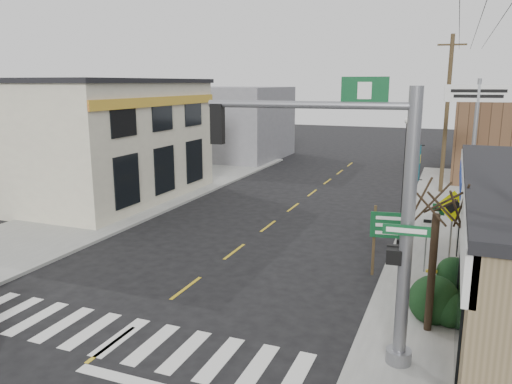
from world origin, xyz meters
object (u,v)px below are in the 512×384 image
at_px(lamp_post, 406,173).
at_px(bare_tree, 438,192).
at_px(fire_hydrant, 432,272).
at_px(guide_sign, 392,232).
at_px(traffic_signal_pole, 373,198).
at_px(dance_center_sign, 477,113).
at_px(utility_pole_far, 447,113).

bearing_deg(lamp_post, bare_tree, -69.26).
bearing_deg(fire_hydrant, guide_sign, 178.56).
distance_m(traffic_signal_pole, bare_tree, 2.44).
height_order(traffic_signal_pole, bare_tree, traffic_signal_pole).
height_order(fire_hydrant, dance_center_sign, dance_center_sign).
bearing_deg(bare_tree, lamp_post, 101.16).
height_order(guide_sign, lamp_post, lamp_post).
relative_size(traffic_signal_pole, guide_sign, 2.68).
xyz_separation_m(traffic_signal_pole, lamp_post, (-0.03, 9.13, -0.95)).
height_order(fire_hydrant, utility_pole_far, utility_pole_far).
distance_m(guide_sign, utility_pole_far, 16.01).
bearing_deg(utility_pole_far, traffic_signal_pole, -98.95).
distance_m(fire_hydrant, dance_center_sign, 11.93).
bearing_deg(bare_tree, fire_hydrant, 91.33).
bearing_deg(bare_tree, dance_center_sign, 85.07).
bearing_deg(fire_hydrant, lamp_post, 109.76).
height_order(traffic_signal_pole, guide_sign, traffic_signal_pole).
relative_size(guide_sign, dance_center_sign, 0.37).
bearing_deg(traffic_signal_pole, guide_sign, 86.95).
height_order(dance_center_sign, utility_pole_far, utility_pole_far).
distance_m(fire_hydrant, bare_tree, 4.88).
bearing_deg(utility_pole_far, lamp_post, -101.38).
bearing_deg(dance_center_sign, guide_sign, -109.88).
distance_m(bare_tree, utility_pole_far, 19.13).
bearing_deg(guide_sign, fire_hydrant, -10.26).
height_order(traffic_signal_pole, utility_pole_far, utility_pole_far).
bearing_deg(traffic_signal_pole, bare_tree, 51.60).
xyz_separation_m(guide_sign, fire_hydrant, (1.39, -0.03, -1.23)).
xyz_separation_m(traffic_signal_pole, fire_hydrant, (1.30, 5.44, -3.62)).
distance_m(lamp_post, utility_pole_far, 12.17).
xyz_separation_m(lamp_post, bare_tree, (1.41, -7.12, 0.80)).
bearing_deg(bare_tree, guide_sign, 112.94).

